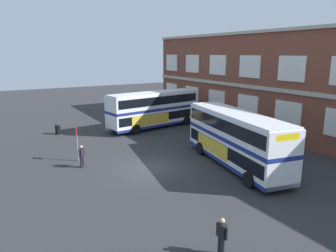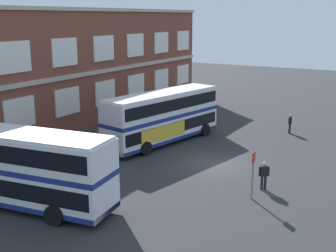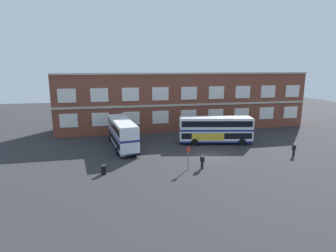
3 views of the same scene
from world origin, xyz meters
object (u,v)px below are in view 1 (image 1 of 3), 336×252
at_px(double_decker_near, 154,109).
at_px(waiting_passenger, 222,235).
at_px(station_litter_bin, 58,129).
at_px(double_decker_middle, 236,138).
at_px(second_passenger, 82,155).
at_px(bus_stand_flag, 77,141).

relative_size(double_decker_near, waiting_passenger, 6.62).
bearing_deg(waiting_passenger, station_litter_bin, -176.66).
height_order(double_decker_middle, station_litter_bin, double_decker_middle).
bearing_deg(double_decker_near, double_decker_middle, -2.77).
bearing_deg(second_passenger, station_litter_bin, 176.82).
bearing_deg(bus_stand_flag, waiting_passenger, 7.30).
xyz_separation_m(double_decker_middle, bus_stand_flag, (-7.12, -9.92, -0.51)).
distance_m(bus_stand_flag, station_litter_bin, 9.58).
bearing_deg(bus_stand_flag, double_decker_middle, 54.32).
bearing_deg(second_passenger, double_decker_middle, 61.34).
xyz_separation_m(double_decker_middle, waiting_passenger, (7.91, -8.00, -1.22)).
relative_size(double_decker_near, station_litter_bin, 10.92).
distance_m(double_decker_middle, station_litter_bin, 19.18).
bearing_deg(double_decker_near, bus_stand_flag, -56.71).
height_order(waiting_passenger, bus_stand_flag, bus_stand_flag).
distance_m(double_decker_near, station_litter_bin, 10.55).
height_order(second_passenger, station_litter_bin, second_passenger).
relative_size(waiting_passenger, second_passenger, 1.00).
bearing_deg(station_litter_bin, waiting_passenger, 3.34).
distance_m(double_decker_near, waiting_passenger, 23.68).
relative_size(waiting_passenger, bus_stand_flag, 0.63).
bearing_deg(waiting_passenger, bus_stand_flag, -172.70).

